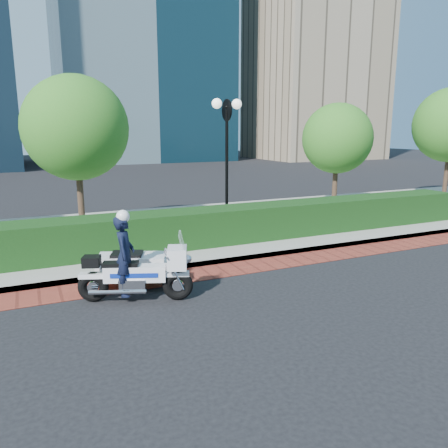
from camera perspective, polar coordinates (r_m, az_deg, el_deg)
name	(u,v)px	position (r m, az deg, el deg)	size (l,w,h in m)	color
ground	(284,285)	(9.91, 7.89, -7.88)	(120.00, 120.00, 0.00)	black
brick_strip	(252,266)	(11.13, 3.74, -5.50)	(60.00, 1.00, 0.01)	maroon
sidewalk	(191,228)	(15.08, -4.38, -0.53)	(60.00, 8.00, 0.15)	gray
hedge_main	(219,225)	(12.78, -0.68, -0.16)	(18.00, 1.20, 1.00)	black
lamppost	(227,143)	(14.37, 0.37, 10.49)	(1.02, 0.70, 4.21)	black
tree_b	(76,128)	(14.40, -18.79, 11.75)	(3.20, 3.20, 4.89)	#332319
tree_c	(337,139)	(18.41, 14.57, 10.74)	(2.80, 2.80, 4.30)	#332319
tower_right	(316,39)	(57.49, 11.93, 22.53)	(14.00, 12.00, 28.00)	gray
police_motorcycle	(133,265)	(9.24, -11.84, -5.32)	(2.21, 2.03, 1.87)	black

